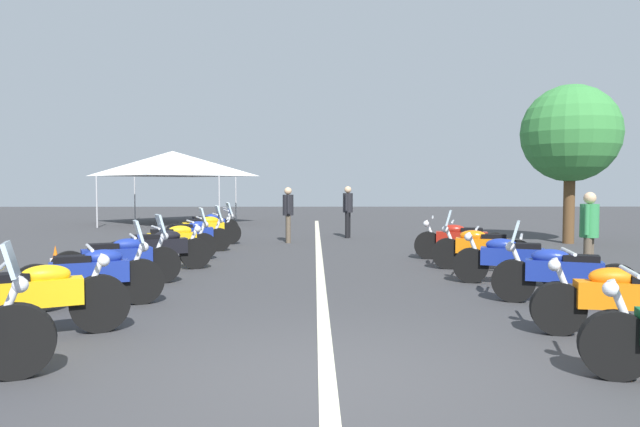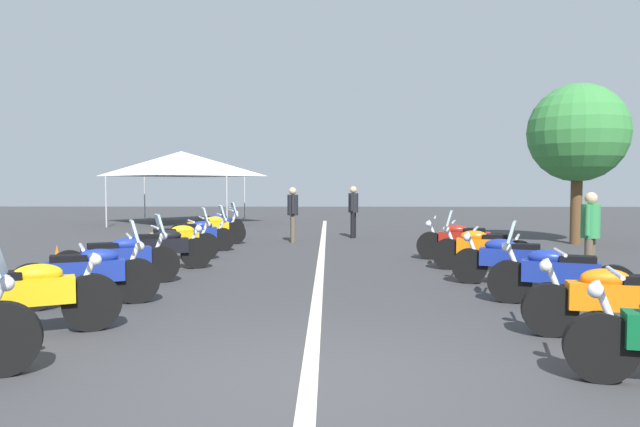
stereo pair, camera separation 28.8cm
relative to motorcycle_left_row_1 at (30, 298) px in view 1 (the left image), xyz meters
The scene contains 21 objects.
ground_plane 3.60m from the motorcycle_left_row_1, 113.41° to the right, with size 80.00×80.00×0.00m, color #38383A.
lane_centre_stripe 6.77m from the motorcycle_left_row_1, 29.03° to the right, with size 30.16×0.16×0.01m, color beige.
motorcycle_left_row_1 is the anchor object (origin of this frame).
motorcycle_left_row_2 1.65m from the motorcycle_left_row_1, ahead, with size 0.99×1.91×1.22m.
motorcycle_left_row_3 3.38m from the motorcycle_left_row_1, ahead, with size 1.12×1.97×1.21m.
motorcycle_left_row_4 5.12m from the motorcycle_left_row_1, ahead, with size 1.04×1.99×1.00m.
motorcycle_left_row_5 6.68m from the motorcycle_left_row_1, ahead, with size 0.94×1.94×1.20m.
motorcycle_left_row_6 8.34m from the motorcycle_left_row_1, ahead, with size 0.92×1.95×1.19m.
motorcycle_left_row_7 10.05m from the motorcycle_left_row_1, ahead, with size 0.97×2.08×1.21m.
motorcycle_left_row_8 11.84m from the motorcycle_left_row_1, ahead, with size 1.00×1.89×0.99m.
motorcycle_right_row_1 6.69m from the motorcycle_left_row_1, 90.09° to the right, with size 0.80×2.11×0.99m.
motorcycle_right_row_2 6.93m from the motorcycle_left_row_1, 75.19° to the right, with size 0.95×1.91×1.20m.
motorcycle_right_row_3 7.41m from the motorcycle_left_row_1, 62.19° to the right, with size 0.92×1.93×0.99m.
motorcycle_right_row_4 8.31m from the motorcycle_left_row_1, 51.64° to the right, with size 0.86×1.96×1.21m.
motorcycle_right_row_5 9.41m from the motorcycle_left_row_1, 43.92° to the right, with size 0.81×2.13×1.00m.
traffic_cone_0 4.48m from the motorcycle_left_row_1, 20.79° to the left, with size 0.36×0.36×0.61m.
bystander_1 12.97m from the motorcycle_left_row_1, 19.14° to the right, with size 0.51×0.32×1.67m.
bystander_2 10.98m from the motorcycle_left_row_1, 12.57° to the right, with size 0.53×0.32×1.65m.
bystander_3 8.91m from the motorcycle_left_row_1, 64.83° to the right, with size 0.44×0.35×1.60m.
roadside_tree_0 15.14m from the motorcycle_left_row_1, 45.56° to the right, with size 2.82×2.82×4.63m.
event_tent 19.55m from the motorcycle_left_row_1, ahead, with size 5.43×5.43×3.20m.
Camera 1 is at (-4.98, 0.12, 1.73)m, focal length 32.45 mm.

